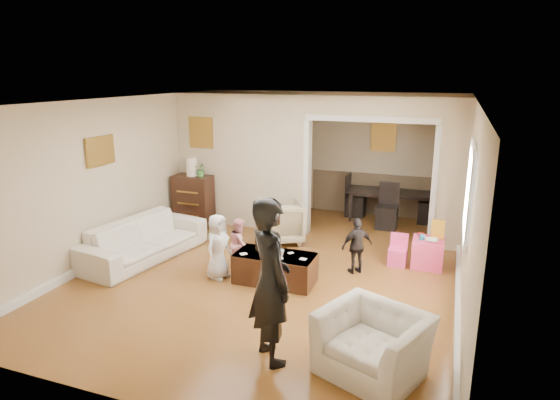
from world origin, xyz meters
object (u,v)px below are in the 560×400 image
at_px(cyan_cup, 422,237).
at_px(adult_person, 270,281).
at_px(armchair_back, 279,222).
at_px(armchair_front, 373,344).
at_px(dining_table, 391,205).
at_px(coffee_table, 275,268).
at_px(table_lamp, 192,167).
at_px(child_toddler, 357,246).
at_px(child_kneel_b, 240,244).
at_px(child_kneel_a, 218,247).
at_px(play_table, 428,253).
at_px(sofa, 144,239).
at_px(coffee_cup, 280,253).
at_px(dresser, 194,201).

relative_size(cyan_cup, adult_person, 0.04).
distance_m(armchair_back, cyan_cup, 2.54).
height_order(armchair_front, dining_table, armchair_front).
distance_m(dining_table, adult_person, 5.65).
height_order(armchair_back, coffee_table, armchair_back).
distance_m(table_lamp, dining_table, 4.17).
relative_size(dining_table, child_toddler, 2.05).
bearing_deg(table_lamp, armchair_front, -41.20).
distance_m(cyan_cup, child_kneel_b, 2.85).
height_order(child_kneel_a, child_kneel_b, child_kneel_a).
bearing_deg(play_table, sofa, -164.36).
bearing_deg(adult_person, coffee_cup, -28.39).
bearing_deg(armchair_front, table_lamp, 160.96).
height_order(sofa, armchair_back, armchair_back).
xyz_separation_m(child_kneel_a, child_toddler, (1.90, 0.90, -0.06)).
xyz_separation_m(play_table, dining_table, (-0.88, 2.38, 0.09)).
xyz_separation_m(cyan_cup, child_kneel_b, (-2.66, -1.03, -0.09)).
bearing_deg(dresser, table_lamp, 0.00).
xyz_separation_m(adult_person, child_kneel_b, (-1.34, 2.13, -0.49)).
bearing_deg(child_toddler, child_kneel_a, -15.07).
height_order(dresser, table_lamp, table_lamp).
relative_size(table_lamp, dining_table, 0.20).
bearing_deg(armchair_back, sofa, 11.21).
relative_size(table_lamp, child_kneel_a, 0.36).
bearing_deg(adult_person, armchair_back, -26.44).
bearing_deg(child_kneel_a, coffee_cup, -74.41).
relative_size(dresser, coffee_cup, 9.52).
relative_size(coffee_cup, child_toddler, 0.12).
bearing_deg(cyan_cup, dresser, 172.03).
height_order(armchair_back, dining_table, armchair_back).
bearing_deg(dining_table, table_lamp, -158.46).
distance_m(sofa, cyan_cup, 4.48).
bearing_deg(coffee_cup, armchair_front, -45.93).
xyz_separation_m(play_table, child_kneel_a, (-2.91, -1.53, 0.27)).
bearing_deg(dining_table, child_kneel_a, -122.31).
bearing_deg(coffee_table, child_toddler, 35.54).
xyz_separation_m(armchair_back, coffee_table, (0.55, -1.68, -0.16)).
xyz_separation_m(armchair_back, table_lamp, (-1.92, 0.27, 0.84)).
distance_m(table_lamp, child_kneel_a, 2.75).
relative_size(sofa, adult_person, 1.24).
bearing_deg(play_table, adult_person, -113.89).
bearing_deg(play_table, coffee_table, -146.20).
xyz_separation_m(table_lamp, cyan_cup, (4.43, -0.62, -0.72)).
xyz_separation_m(table_lamp, coffee_cup, (2.57, -2.00, -0.73)).
relative_size(sofa, child_kneel_a, 2.25).
height_order(coffee_table, play_table, play_table).
bearing_deg(child_toddler, coffee_cup, -0.31).
bearing_deg(cyan_cup, coffee_table, -145.86).
bearing_deg(adult_person, armchair_front, -128.95).
relative_size(coffee_table, play_table, 2.44).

